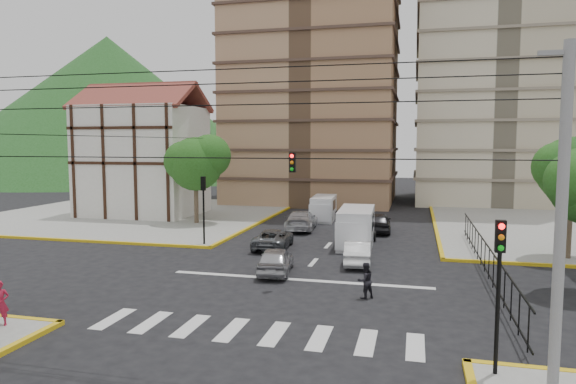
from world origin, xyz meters
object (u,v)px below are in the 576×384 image
(van_right_lane, at_px, (356,228))
(traffic_light_nw, at_px, (203,199))
(pedestrian_sw_corner, at_px, (0,303))
(traffic_light_se, at_px, (499,271))
(van_left_lane, at_px, (323,209))
(pedestrian_crosswalk, at_px, (365,280))
(car_white_front_right, at_px, (358,252))
(car_silver_front_left, at_px, (276,260))

(van_right_lane, bearing_deg, traffic_light_nw, -169.20)
(van_right_lane, height_order, pedestrian_sw_corner, van_right_lane)
(traffic_light_nw, bearing_deg, traffic_light_se, -45.00)
(traffic_light_nw, bearing_deg, van_left_lane, 66.46)
(traffic_light_se, relative_size, pedestrian_crosswalk, 2.80)
(van_left_lane, distance_m, pedestrian_crosswalk, 22.40)
(car_white_front_right, distance_m, pedestrian_crosswalk, 6.32)
(traffic_light_nw, distance_m, van_right_lane, 10.04)
(pedestrian_sw_corner, relative_size, pedestrian_crosswalk, 1.04)
(traffic_light_nw, xyz_separation_m, van_right_lane, (9.60, 2.25, -1.92))
(car_silver_front_left, bearing_deg, pedestrian_crosswalk, 138.80)
(traffic_light_nw, bearing_deg, car_silver_front_left, -41.41)
(van_left_lane, xyz_separation_m, car_silver_front_left, (0.80, -18.44, -0.33))
(pedestrian_crosswalk, bearing_deg, traffic_light_nw, -77.70)
(traffic_light_se, bearing_deg, pedestrian_crosswalk, 122.66)
(traffic_light_nw, xyz_separation_m, van_left_lane, (5.58, 12.81, -2.09))
(traffic_light_se, relative_size, van_left_lane, 0.93)
(pedestrian_crosswalk, bearing_deg, van_left_lane, -114.85)
(van_right_lane, relative_size, van_left_lane, 1.16)
(pedestrian_crosswalk, bearing_deg, van_right_lane, -121.00)
(pedestrian_sw_corner, bearing_deg, car_white_front_right, 14.80)
(traffic_light_nw, relative_size, car_silver_front_left, 1.09)
(van_left_lane, distance_m, car_white_front_right, 16.12)
(car_silver_front_left, distance_m, car_white_front_right, 4.91)
(traffic_light_se, distance_m, car_silver_front_left, 13.80)
(traffic_light_se, relative_size, pedestrian_sw_corner, 2.70)
(van_left_lane, xyz_separation_m, pedestrian_sw_corner, (-6.65, -28.59, -0.05))
(traffic_light_se, xyz_separation_m, pedestrian_sw_corner, (-16.67, -0.17, -2.15))
(car_silver_front_left, relative_size, car_white_front_right, 1.00)
(pedestrian_sw_corner, bearing_deg, car_silver_front_left, 19.24)
(car_white_front_right, bearing_deg, pedestrian_crosswalk, 93.96)
(van_right_lane, bearing_deg, car_silver_front_left, -114.63)
(van_right_lane, bearing_deg, traffic_light_se, -73.84)
(van_left_lane, bearing_deg, traffic_light_nw, -116.89)
(traffic_light_se, height_order, van_left_lane, traffic_light_se)
(van_right_lane, bearing_deg, van_left_lane, 108.41)
(traffic_light_se, height_order, car_white_front_right, traffic_light_se)
(car_white_front_right, bearing_deg, van_right_lane, -87.61)
(van_right_lane, relative_size, car_white_front_right, 1.38)
(pedestrian_crosswalk, bearing_deg, car_silver_front_left, -72.94)
(car_silver_front_left, bearing_deg, pedestrian_sw_corner, 45.89)
(traffic_light_nw, distance_m, pedestrian_crosswalk, 14.52)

